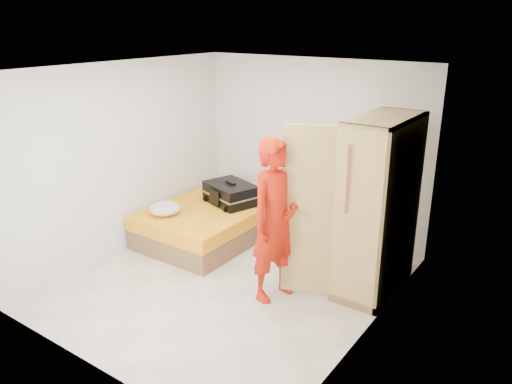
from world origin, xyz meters
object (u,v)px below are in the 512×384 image
Objects in this scene: wardrobe at (373,211)px; round_cushion at (165,208)px; bed at (211,222)px; suitcase at (231,193)px; person at (276,220)px.

round_cushion is at bearing -168.87° from wardrobe.
bed is 0.51m from suitcase.
round_cushion is at bearing -100.25° from suitcase.
person reaches higher than round_cushion.
bed is 4.49× the size of round_cushion.
wardrobe is 4.67× the size of round_cushion.
suitcase is at bearing 66.51° from person.
person is at bearing -136.61° from wardrobe.
round_cushion reaches higher than bed.
wardrobe is 1.14m from person.
bed is 0.96× the size of wardrobe.
person is 2.04m from round_cushion.
person is (-0.83, -0.79, -0.04)m from wardrobe.
round_cushion is at bearing 96.43° from person.
bed is at bearing 76.36° from person.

